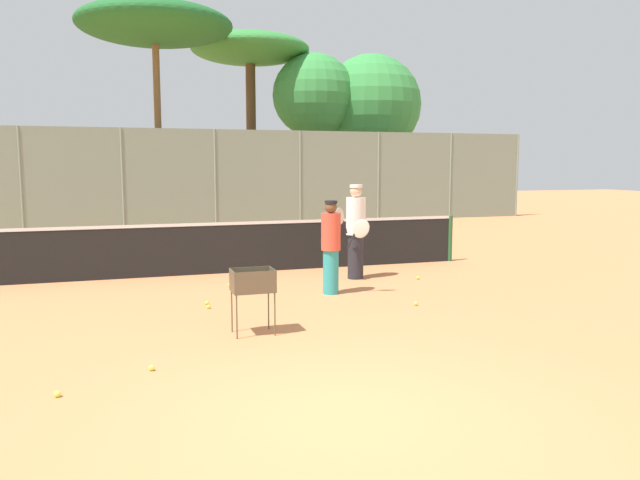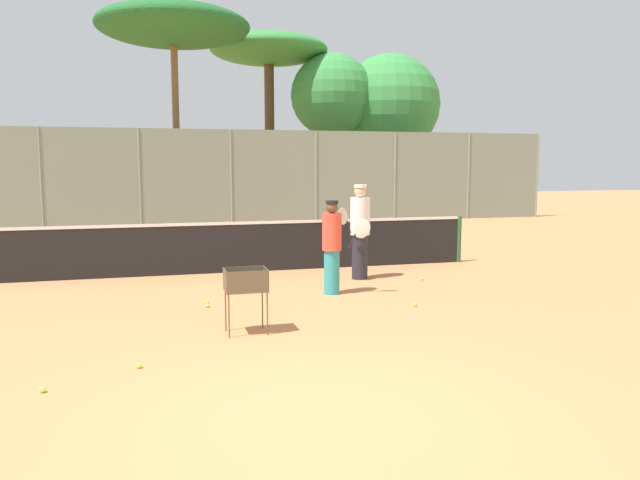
{
  "view_description": "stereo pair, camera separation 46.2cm",
  "coord_description": "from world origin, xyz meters",
  "px_view_note": "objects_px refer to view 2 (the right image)",
  "views": [
    {
      "loc": [
        -1.91,
        -5.0,
        2.27
      ],
      "look_at": [
        1.34,
        4.88,
        1.0
      ],
      "focal_mm": 35.0,
      "sensor_mm": 36.0,
      "label": 1
    },
    {
      "loc": [
        -1.47,
        -5.14,
        2.27
      ],
      "look_at": [
        1.34,
        4.88,
        1.0
      ],
      "focal_mm": 35.0,
      "sensor_mm": 36.0,
      "label": 2
    }
  ],
  "objects_px": {
    "ball_cart": "(246,285)",
    "parked_car": "(383,201)",
    "tennis_net": "(220,247)",
    "player_red_cap": "(360,230)",
    "player_white_outfit": "(332,246)"
  },
  "relations": [
    {
      "from": "player_white_outfit",
      "to": "ball_cart",
      "type": "height_order",
      "value": "player_white_outfit"
    },
    {
      "from": "player_red_cap",
      "to": "player_white_outfit",
      "type": "bearing_deg",
      "value": 17.95
    },
    {
      "from": "ball_cart",
      "to": "parked_car",
      "type": "distance_m",
      "value": 19.42
    },
    {
      "from": "tennis_net",
      "to": "ball_cart",
      "type": "bearing_deg",
      "value": -92.56
    },
    {
      "from": "tennis_net",
      "to": "parked_car",
      "type": "distance_m",
      "value": 15.19
    },
    {
      "from": "player_red_cap",
      "to": "parked_car",
      "type": "relative_size",
      "value": 0.45
    },
    {
      "from": "player_white_outfit",
      "to": "parked_car",
      "type": "bearing_deg",
      "value": 89.28
    },
    {
      "from": "ball_cart",
      "to": "parked_car",
      "type": "height_order",
      "value": "parked_car"
    },
    {
      "from": "player_red_cap",
      "to": "ball_cart",
      "type": "distance_m",
      "value": 4.39
    },
    {
      "from": "parked_car",
      "to": "tennis_net",
      "type": "bearing_deg",
      "value": -124.21
    },
    {
      "from": "ball_cart",
      "to": "parked_car",
      "type": "relative_size",
      "value": 0.21
    },
    {
      "from": "parked_car",
      "to": "ball_cart",
      "type": "bearing_deg",
      "value": -116.78
    },
    {
      "from": "player_red_cap",
      "to": "tennis_net",
      "type": "bearing_deg",
      "value": -63.55
    },
    {
      "from": "tennis_net",
      "to": "parked_car",
      "type": "relative_size",
      "value": 2.65
    },
    {
      "from": "player_white_outfit",
      "to": "parked_car",
      "type": "relative_size",
      "value": 0.39
    }
  ]
}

